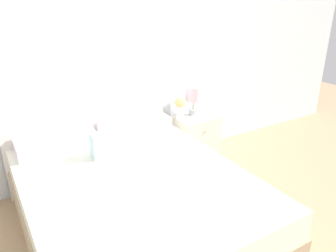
# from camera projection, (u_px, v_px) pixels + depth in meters

# --- Properties ---
(ground_plane) EXTENTS (12.00, 12.00, 0.00)m
(ground_plane) POSITION_uv_depth(u_px,v_px,m) (95.00, 176.00, 3.74)
(ground_plane) COLOR tan
(wall_back) EXTENTS (8.00, 0.06, 2.60)m
(wall_back) POSITION_uv_depth(u_px,v_px,m) (81.00, 61.00, 3.30)
(wall_back) COLOR white
(wall_back) RESTS_ON ground_plane
(bed) EXTENTS (1.75, 2.17, 1.17)m
(bed) POSITION_uv_depth(u_px,v_px,m) (131.00, 197.00, 2.82)
(bed) COLOR tan
(bed) RESTS_ON ground_plane
(nightstand) EXTENTS (0.49, 0.42, 0.56)m
(nightstand) POSITION_uv_depth(u_px,v_px,m) (195.00, 137.00, 4.05)
(nightstand) COLOR silver
(nightstand) RESTS_ON ground_plane
(table_lamp) EXTENTS (0.19, 0.19, 0.35)m
(table_lamp) POSITION_uv_depth(u_px,v_px,m) (194.00, 95.00, 3.92)
(table_lamp) COLOR #A8B2BC
(table_lamp) RESTS_ON nightstand
(flower_vase) EXTENTS (0.13, 0.13, 0.26)m
(flower_vase) POSITION_uv_depth(u_px,v_px,m) (180.00, 106.00, 3.85)
(flower_vase) COLOR white
(flower_vase) RESTS_ON nightstand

